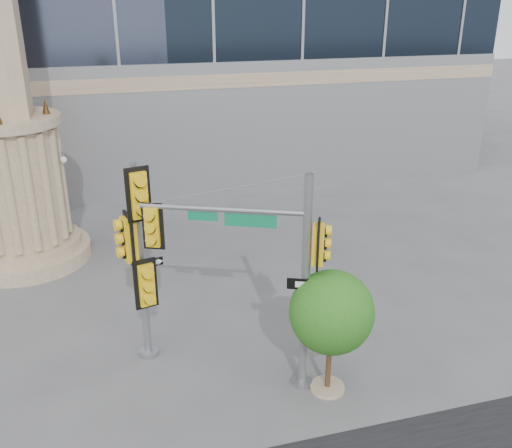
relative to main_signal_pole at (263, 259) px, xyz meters
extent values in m
plane|color=#545456|center=(-0.10, -0.16, -3.29)|extent=(120.00, 120.00, 0.00)
cylinder|color=#9D826A|center=(-6.10, 8.84, -3.04)|extent=(4.40, 4.40, 0.50)
cylinder|color=#9D826A|center=(-6.10, 8.84, -2.64)|extent=(3.80, 3.80, 0.30)
cylinder|color=#9D826A|center=(-6.10, 8.84, -0.49)|extent=(3.00, 3.00, 4.00)
cylinder|color=#9D826A|center=(-6.10, 8.84, 1.66)|extent=(3.50, 3.50, 0.30)
cone|color=#472D14|center=(-4.80, 8.84, 2.06)|extent=(0.24, 0.24, 0.50)
cylinder|color=slate|center=(0.88, -0.39, -3.24)|extent=(0.50, 0.50, 0.11)
cylinder|color=slate|center=(0.88, -0.39, -0.64)|extent=(0.19, 0.19, 5.31)
cylinder|color=slate|center=(-0.82, 0.37, 1.13)|extent=(3.45, 1.62, 0.12)
cube|color=#0E784B|center=(-0.26, 0.10, 0.91)|extent=(1.07, 0.50, 0.28)
cube|color=yellow|center=(-2.28, 1.01, 0.65)|extent=(0.55, 0.42, 1.11)
cube|color=yellow|center=(1.10, -0.49, 0.43)|extent=(0.42, 0.55, 1.11)
cube|color=black|center=(0.83, -0.50, -0.50)|extent=(0.76, 0.35, 0.27)
cube|color=#9A190E|center=(0.83, -0.50, -1.12)|extent=(0.27, 0.14, 0.41)
cylinder|color=slate|center=(-2.56, 1.84, -3.23)|extent=(0.50, 0.50, 0.13)
cylinder|color=slate|center=(-2.56, 1.84, -0.67)|extent=(0.19, 0.19, 5.24)
cube|color=yellow|center=(-2.51, 1.62, 1.22)|extent=(0.63, 0.42, 1.31)
cube|color=yellow|center=(-2.79, 1.79, 0.06)|extent=(0.42, 0.63, 1.31)
cube|color=yellow|center=(-2.51, 1.62, -1.09)|extent=(0.63, 0.42, 1.31)
cube|color=black|center=(-2.35, 1.76, -0.62)|extent=(0.64, 0.18, 0.21)
cylinder|color=#9D826A|center=(1.40, -0.73, -3.24)|extent=(0.83, 0.83, 0.09)
cylinder|color=#382314|center=(1.40, -0.73, -2.46)|extent=(0.13, 0.13, 1.66)
sphere|color=#196316|center=(1.40, -0.73, -1.17)|extent=(1.94, 1.94, 1.94)
sphere|color=#196316|center=(1.82, -0.50, -1.45)|extent=(1.20, 1.20, 1.20)
sphere|color=#196316|center=(1.08, -0.96, -1.40)|extent=(1.01, 1.01, 1.01)
camera|label=1|loc=(-3.28, -10.97, 5.52)|focal=40.00mm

